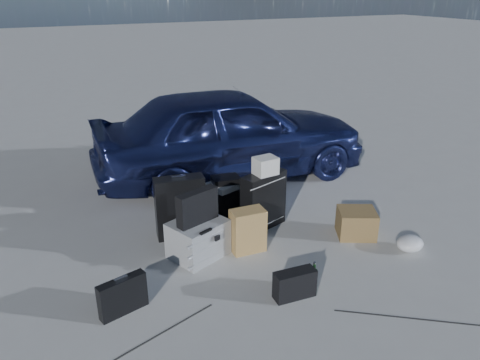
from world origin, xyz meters
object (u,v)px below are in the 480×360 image
pelican_case (198,239)px  suitcase_right (263,200)px  cardboard_box (356,223)px  car (230,133)px  briefcase (123,296)px  duffel_bag (225,201)px  suitcase_left (180,207)px  green_bottle (314,276)px

pelican_case → suitcase_right: bearing=-5.2°
cardboard_box → car: bearing=103.4°
briefcase → duffel_bag: size_ratio=0.58×
suitcase_left → cardboard_box: suitcase_left is taller
briefcase → green_bottle: briefcase is taller
briefcase → cardboard_box: 2.57m
pelican_case → cardboard_box: bearing=-33.6°
car → pelican_case: car is taller
briefcase → suitcase_left: (0.85, 1.02, 0.18)m
car → suitcase_left: (-1.20, -1.34, -0.30)m
briefcase → suitcase_right: bearing=9.9°
duffel_bag → green_bottle: bearing=-81.1°
car → briefcase: car is taller
briefcase → suitcase_right: size_ratio=0.64×
suitcase_left → duffel_bag: suitcase_left is taller
car → cardboard_box: (0.51, -2.15, -0.49)m
suitcase_left → duffel_bag: size_ratio=0.96×
suitcase_right → duffel_bag: suitcase_right is taller
car → pelican_case: bearing=150.5°
car → cardboard_box: bearing=-162.9°
briefcase → car: bearing=33.7°
green_bottle → suitcase_right: bearing=83.5°
briefcase → green_bottle: size_ratio=1.62×
suitcase_left → cardboard_box: bearing=-16.6°
suitcase_left → duffel_bag: (0.63, 0.25, -0.16)m
suitcase_left → cardboard_box: (1.71, -0.81, -0.19)m
car → cardboard_box: car is taller
cardboard_box → green_bottle: bearing=-147.4°
briefcase → green_bottle: bearing=-29.2°
car → briefcase: 3.17m
pelican_case → green_bottle: size_ratio=2.02×
suitcase_left → duffel_bag: 0.70m
duffel_bag → green_bottle: size_ratio=2.77×
duffel_bag → briefcase: bearing=-134.7°
suitcase_right → pelican_case: bearing=178.6°
pelican_case → suitcase_left: size_ratio=0.76×
car → suitcase_left: car is taller
pelican_case → suitcase_right: 0.92m
car → duffel_bag: size_ratio=5.27×
suitcase_left → suitcase_right: size_ratio=1.06×
pelican_case → green_bottle: bearing=-74.5°
duffel_bag → pelican_case: bearing=-125.8°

